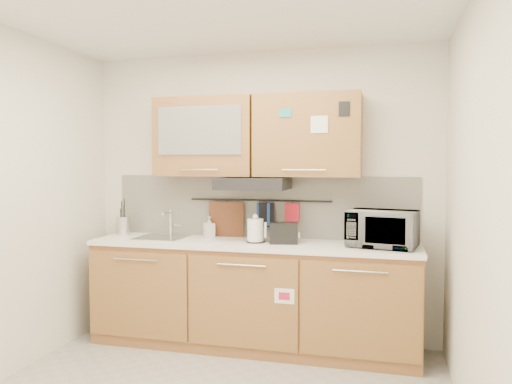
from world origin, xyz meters
The scene contains 18 objects.
wall_back centered at (0.00, 1.50, 1.30)m, with size 3.20×3.20×0.00m, color silver.
wall_right centered at (1.60, 0.00, 1.30)m, with size 3.00×3.00×0.00m, color silver.
base_cabinet centered at (0.00, 1.19, 0.41)m, with size 2.80×0.64×0.88m.
countertop centered at (0.00, 1.19, 0.90)m, with size 2.82×0.62×0.04m, color white.
backsplash centered at (0.00, 1.49, 1.20)m, with size 2.80×0.02×0.56m, color silver.
upper_cabinets centered at (0.00, 1.32, 1.83)m, with size 1.82×0.37×0.70m.
range_hood centered at (0.00, 1.25, 1.42)m, with size 0.60×0.46×0.10m, color black.
sink centered at (-0.85, 1.21, 0.92)m, with size 0.42×0.40×0.26m.
utensil_rail centered at (0.00, 1.45, 1.26)m, with size 0.02×0.02×1.30m, color black.
utensil_crock centered at (-1.30, 1.32, 1.01)m, with size 0.14×0.14×0.34m.
kettle centered at (0.04, 1.16, 1.02)m, with size 0.18×0.16×0.24m.
toaster centered at (0.28, 1.16, 1.01)m, with size 0.26×0.18×0.18m.
microwave centered at (1.09, 1.19, 1.07)m, with size 0.53×0.36×0.30m, color #999999.
soap_bottle centered at (-0.45, 1.36, 1.02)m, with size 0.09×0.09×0.19m, color #999999.
cutting_board centered at (-0.31, 1.44, 1.04)m, with size 0.33×0.02×0.40m, color brown.
oven_mitt centered at (0.05, 1.44, 1.14)m, with size 0.12×0.03×0.21m, color #1F4491.
dark_pouch centered at (0.07, 1.44, 1.13)m, with size 0.14×0.04×0.22m, color black.
pot_holder centered at (0.31, 1.44, 1.16)m, with size 0.13×0.02×0.16m, color red.
Camera 1 is at (1.11, -2.92, 1.58)m, focal length 35.00 mm.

